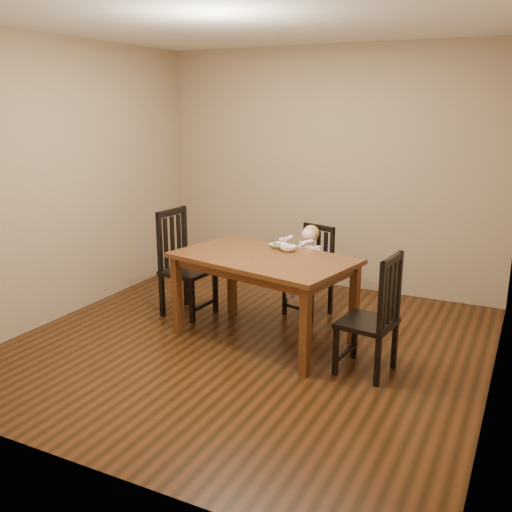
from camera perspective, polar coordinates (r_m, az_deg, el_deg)
The scene contains 9 objects.
room at distance 4.76m, azimuth -0.83°, elevation 6.17°, with size 4.01×4.01×2.71m.
dining_table at distance 5.06m, azimuth 0.77°, elevation -1.00°, with size 1.71×1.22×0.78m.
chair_child at distance 5.78m, azimuth 5.52°, elevation -1.63°, with size 0.48×0.47×0.91m.
chair_left at distance 5.79m, azimuth -7.23°, elevation -0.86°, with size 0.47×0.49×1.07m.
chair_right at distance 4.55m, azimuth 11.64°, elevation -6.04°, with size 0.45×0.47×0.98m.
toddler at distance 5.71m, azimuth 5.27°, elevation -0.53°, with size 0.28×0.35×0.49m, color white, non-canonical shape.
bowl_peas at distance 5.32m, azimuth 2.26°, elevation 1.04°, with size 0.16×0.16×0.04m, color white.
bowl_veg at distance 5.21m, azimuth 3.23°, elevation 0.76°, with size 0.15×0.15×0.05m, color white.
fork at distance 5.32m, azimuth 1.79°, elevation 1.32°, with size 0.10×0.11×0.05m.
Camera 1 is at (2.16, -4.18, 2.08)m, focal length 40.00 mm.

